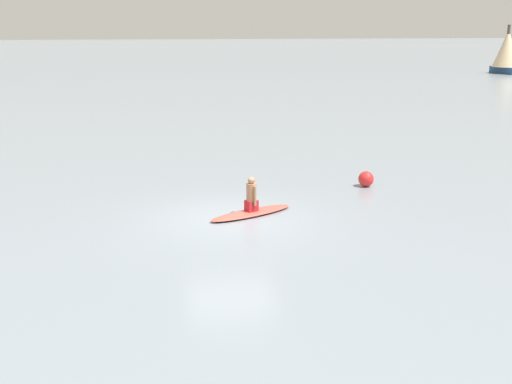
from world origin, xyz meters
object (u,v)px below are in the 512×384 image
Objects in this scene: sailboat_center_horizon at (507,51)px; surfboard at (251,213)px; person_paddler at (251,196)px; buoy_marker at (366,179)px.

surfboard is at bearing 137.51° from sailboat_center_horizon.
sailboat_center_horizon is at bearing -153.63° from person_paddler.
surfboard is 5.26× the size of buoy_marker.
sailboat_center_horizon reaches higher than surfboard.
buoy_marker is (30.36, 44.58, -2.13)m from sailboat_center_horizon.
person_paddler is (0.00, -0.00, 0.50)m from surfboard.
person_paddler is 4.98m from buoy_marker.
surfboard is 0.50m from person_paddler.
sailboat_center_horizon reaches higher than buoy_marker.
person_paddler reaches higher than surfboard.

